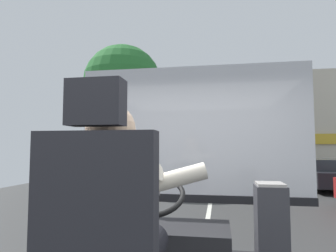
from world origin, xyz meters
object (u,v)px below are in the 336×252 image
Objects in this scene: bus_driver at (114,218)px; steering_console at (163,248)px; fare_box at (271,238)px; parked_car_black at (327,173)px.

steering_console is (0.00, 1.18, -0.51)m from bus_driver.
steering_console reaches higher than fare_box.
fare_box reaches higher than parked_car_black.
bus_driver is 1.28m from steering_console.
steering_console is 1.39× the size of fare_box.
bus_driver is 0.19× the size of parked_car_black.
parked_car_black is (4.95, 12.25, -0.75)m from bus_driver.
parked_car_black is at bearing 69.93° from fare_box.
fare_box is (0.83, 0.99, -0.34)m from bus_driver.
parked_car_black is at bearing 65.93° from steering_console.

